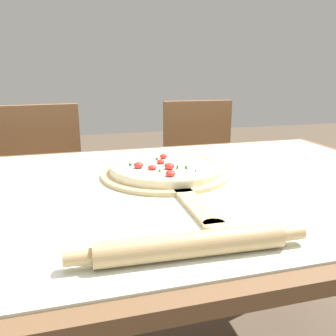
{
  "coord_description": "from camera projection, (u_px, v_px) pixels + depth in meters",
  "views": [
    {
      "loc": [
        -0.28,
        -0.89,
        1.06
      ],
      "look_at": [
        -0.02,
        0.06,
        0.78
      ],
      "focal_mm": 38.0,
      "sensor_mm": 36.0,
      "label": 1
    }
  ],
  "objects": [
    {
      "name": "dining_table",
      "position": [
        182.0,
        217.0,
        1.0
      ],
      "size": [
        1.47,
        0.99,
        0.75
      ],
      "color": "brown",
      "rests_on": "ground_plane"
    },
    {
      "name": "towel_cloth",
      "position": [
        182.0,
        184.0,
        0.98
      ],
      "size": [
        1.39,
        0.91,
        0.0
      ],
      "color": "silver",
      "rests_on": "dining_table"
    },
    {
      "name": "pizza_peel",
      "position": [
        167.0,
        175.0,
        1.03
      ],
      "size": [
        0.38,
        0.59,
        0.01
      ],
      "color": "tan",
      "rests_on": "towel_cloth"
    },
    {
      "name": "pizza",
      "position": [
        165.0,
        167.0,
        1.05
      ],
      "size": [
        0.33,
        0.33,
        0.04
      ],
      "color": "beige",
      "rests_on": "pizza_peel"
    },
    {
      "name": "rolling_pin",
      "position": [
        192.0,
        245.0,
        0.59
      ],
      "size": [
        0.42,
        0.06,
        0.04
      ],
      "rotation": [
        0.0,
        0.0,
        -0.04
      ],
      "color": "tan",
      "rests_on": "towel_cloth"
    },
    {
      "name": "chair_left",
      "position": [
        45.0,
        184.0,
        1.73
      ],
      "size": [
        0.43,
        0.43,
        0.89
      ],
      "rotation": [
        0.0,
        0.0,
        0.07
      ],
      "color": "brown",
      "rests_on": "ground_plane"
    },
    {
      "name": "chair_right",
      "position": [
        201.0,
        172.0,
        1.94
      ],
      "size": [
        0.42,
        0.42,
        0.89
      ],
      "rotation": [
        0.0,
        0.0,
        -0.06
      ],
      "color": "brown",
      "rests_on": "ground_plane"
    }
  ]
}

